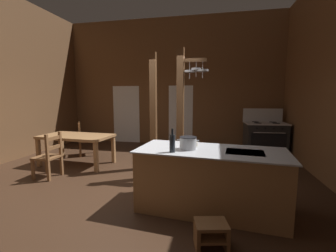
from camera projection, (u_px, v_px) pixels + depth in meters
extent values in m
cube|color=#382316|center=(128.00, 190.00, 4.25)|extent=(8.12, 8.83, 0.10)
cube|color=brown|center=(171.00, 82.00, 7.92)|extent=(8.12, 0.14, 4.32)
cube|color=white|center=(126.00, 114.00, 8.34)|extent=(1.00, 0.01, 2.05)
cube|color=white|center=(181.00, 115.00, 7.93)|extent=(0.84, 0.01, 2.05)
cube|color=#9E7044|center=(210.00, 180.00, 3.40)|extent=(2.17, 1.09, 0.90)
cube|color=#B7BABF|center=(211.00, 150.00, 3.34)|extent=(2.24, 1.15, 0.02)
cube|color=black|center=(245.00, 152.00, 3.20)|extent=(0.55, 0.45, 0.00)
cube|color=black|center=(213.00, 194.00, 3.86)|extent=(1.99, 0.22, 0.10)
cube|color=black|center=(265.00, 139.00, 6.63)|extent=(1.15, 0.84, 0.90)
cube|color=black|center=(268.00, 143.00, 6.26)|extent=(0.93, 0.07, 0.52)
cylinder|color=#B7BABF|center=(269.00, 133.00, 6.19)|extent=(0.82, 0.08, 0.02)
cube|color=#B7BABF|center=(266.00, 123.00, 6.57)|extent=(1.19, 0.88, 0.03)
cube|color=#B7BABF|center=(263.00, 115.00, 6.90)|extent=(1.14, 0.12, 0.40)
cylinder|color=black|center=(276.00, 123.00, 6.38)|extent=(0.21, 0.21, 0.01)
cylinder|color=black|center=(258.00, 123.00, 6.45)|extent=(0.21, 0.21, 0.01)
cylinder|color=black|center=(273.00, 122.00, 6.68)|extent=(0.21, 0.21, 0.01)
cylinder|color=black|center=(255.00, 122.00, 6.75)|extent=(0.21, 0.21, 0.01)
cylinder|color=black|center=(282.00, 129.00, 6.14)|extent=(0.05, 0.03, 0.04)
cylinder|color=black|center=(274.00, 128.00, 6.17)|extent=(0.05, 0.03, 0.04)
cylinder|color=black|center=(265.00, 128.00, 6.20)|extent=(0.05, 0.03, 0.04)
cylinder|color=black|center=(257.00, 128.00, 6.23)|extent=(0.05, 0.03, 0.04)
cube|color=brown|center=(180.00, 113.00, 4.77)|extent=(0.14, 0.14, 2.67)
cube|color=brown|center=(192.00, 60.00, 4.57)|extent=(0.59, 0.10, 0.06)
cylinder|color=#B7BABF|center=(190.00, 65.00, 4.59)|extent=(0.01, 0.01, 0.20)
cylinder|color=#B7BABF|center=(190.00, 71.00, 4.61)|extent=(0.22, 0.22, 0.04)
cylinder|color=#B7BABF|center=(190.00, 75.00, 4.62)|extent=(0.02, 0.02, 0.14)
cylinder|color=#B7BABF|center=(196.00, 64.00, 4.56)|extent=(0.01, 0.01, 0.16)
cylinder|color=#B7BABF|center=(196.00, 69.00, 4.57)|extent=(0.20, 0.20, 0.04)
cylinder|color=#B7BABF|center=(196.00, 73.00, 4.58)|extent=(0.02, 0.02, 0.14)
cylinder|color=#B7BABF|center=(203.00, 65.00, 4.53)|extent=(0.01, 0.01, 0.19)
cylinder|color=#B7BABF|center=(203.00, 71.00, 4.55)|extent=(0.24, 0.24, 0.04)
cylinder|color=#B7BABF|center=(203.00, 75.00, 4.56)|extent=(0.02, 0.02, 0.14)
cube|color=brown|center=(153.00, 112.00, 5.26)|extent=(0.14, 0.14, 2.67)
cube|color=brown|center=(211.00, 224.00, 2.53)|extent=(0.41, 0.36, 0.04)
cube|color=brown|center=(197.00, 237.00, 2.55)|extent=(0.10, 0.28, 0.26)
cube|color=brown|center=(225.00, 236.00, 2.56)|extent=(0.10, 0.28, 0.26)
cube|color=brown|center=(211.00, 236.00, 2.55)|extent=(0.38, 0.35, 0.03)
cube|color=#9E7044|center=(76.00, 136.00, 5.61)|extent=(1.75, 1.01, 0.06)
cube|color=#9E7044|center=(62.00, 146.00, 6.24)|extent=(0.08, 0.08, 0.68)
cube|color=#9E7044|center=(113.00, 149.00, 5.82)|extent=(0.08, 0.08, 0.68)
cube|color=#9E7044|center=(39.00, 153.00, 5.49)|extent=(0.08, 0.08, 0.68)
cube|color=#9E7044|center=(96.00, 157.00, 5.07)|extent=(0.08, 0.08, 0.68)
cube|color=brown|center=(47.00, 157.00, 4.75)|extent=(0.45, 0.45, 0.04)
cube|color=brown|center=(33.00, 170.00, 4.64)|extent=(0.05, 0.05, 0.41)
cube|color=brown|center=(47.00, 164.00, 5.00)|extent=(0.05, 0.05, 0.41)
cube|color=brown|center=(48.00, 158.00, 4.51)|extent=(0.05, 0.05, 0.95)
cube|color=brown|center=(61.00, 153.00, 4.88)|extent=(0.05, 0.05, 0.95)
cube|color=brown|center=(53.00, 138.00, 4.65)|extent=(0.05, 0.38, 0.07)
cube|color=brown|center=(54.00, 147.00, 4.67)|extent=(0.05, 0.38, 0.07)
cube|color=brown|center=(87.00, 140.00, 6.55)|extent=(0.61, 0.61, 0.04)
cube|color=brown|center=(94.00, 146.00, 6.82)|extent=(0.07, 0.07, 0.41)
cube|color=brown|center=(95.00, 149.00, 6.47)|extent=(0.07, 0.07, 0.41)
cube|color=brown|center=(80.00, 138.00, 6.65)|extent=(0.07, 0.07, 0.95)
cube|color=brown|center=(80.00, 140.00, 6.30)|extent=(0.07, 0.07, 0.95)
cube|color=brown|center=(79.00, 126.00, 6.43)|extent=(0.23, 0.34, 0.07)
cube|color=brown|center=(79.00, 133.00, 6.45)|extent=(0.23, 0.34, 0.07)
cylinder|color=#B7BABF|center=(188.00, 143.00, 3.36)|extent=(0.25, 0.25, 0.18)
cylinder|color=black|center=(188.00, 137.00, 3.35)|extent=(0.26, 0.26, 0.01)
cylinder|color=#B7BABF|center=(179.00, 140.00, 3.38)|extent=(0.05, 0.02, 0.02)
cylinder|color=#B7BABF|center=(197.00, 141.00, 3.33)|extent=(0.05, 0.02, 0.02)
cylinder|color=silver|center=(192.00, 144.00, 3.59)|extent=(0.18, 0.18, 0.06)
cylinder|color=black|center=(192.00, 142.00, 3.58)|extent=(0.15, 0.15, 0.00)
cylinder|color=#1E2328|center=(172.00, 144.00, 3.18)|extent=(0.08, 0.08, 0.25)
cylinder|color=#1E2328|center=(172.00, 132.00, 3.16)|extent=(0.03, 0.03, 0.09)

